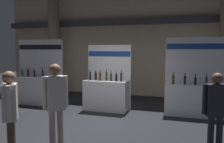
{
  "coord_description": "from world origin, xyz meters",
  "views": [
    {
      "loc": [
        2.25,
        -6.05,
        2.12
      ],
      "look_at": [
        0.05,
        0.87,
        1.41
      ],
      "focal_mm": 38.26,
      "sensor_mm": 36.0,
      "label": 1
    }
  ],
  "objects": [
    {
      "name": "ground_plane",
      "position": [
        0.0,
        0.0,
        0.0
      ],
      "size": [
        25.49,
        25.49,
        0.0
      ],
      "primitive_type": "plane",
      "color": "black"
    },
    {
      "name": "hall_colonnade",
      "position": [
        0.0,
        4.37,
        2.93
      ],
      "size": [
        12.75,
        1.28,
        5.91
      ],
      "color": "gray",
      "rests_on": "ground_plane"
    },
    {
      "name": "exhibitor_booth_0",
      "position": [
        -3.22,
        1.66,
        0.63
      ],
      "size": [
        1.93,
        0.66,
        2.45
      ],
      "color": "white",
      "rests_on": "ground_plane"
    },
    {
      "name": "exhibitor_booth_1",
      "position": [
        -0.37,
        1.57,
        0.6
      ],
      "size": [
        1.57,
        0.66,
        2.23
      ],
      "color": "white",
      "rests_on": "ground_plane"
    },
    {
      "name": "exhibitor_booth_2",
      "position": [
        2.5,
        1.78,
        0.61
      ],
      "size": [
        1.92,
        0.66,
        2.47
      ],
      "color": "white",
      "rests_on": "ground_plane"
    },
    {
      "name": "visitor_0",
      "position": [
        -0.26,
        -1.91,
        1.08
      ],
      "size": [
        0.4,
        0.41,
        1.81
      ],
      "rotation": [
        0.0,
        0.0,
        0.81
      ],
      "color": "#ADA393",
      "rests_on": "ground_plane"
    },
    {
      "name": "visitor_2",
      "position": [
        -0.78,
        -2.59,
        1.02
      ],
      "size": [
        0.39,
        0.44,
        1.72
      ],
      "rotation": [
        0.0,
        0.0,
        5.31
      ],
      "color": "#47382D",
      "rests_on": "ground_plane"
    },
    {
      "name": "visitor_3",
      "position": [
        2.81,
        -1.08,
        0.97
      ],
      "size": [
        0.53,
        0.3,
        1.65
      ],
      "rotation": [
        0.0,
        0.0,
        3.37
      ],
      "color": "#23232D",
      "rests_on": "ground_plane"
    }
  ]
}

